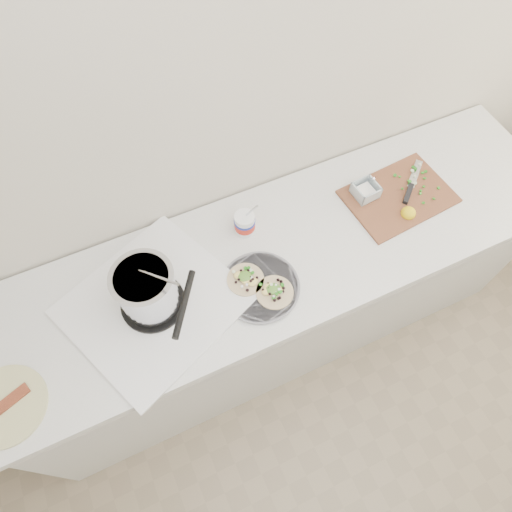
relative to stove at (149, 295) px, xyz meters
name	(u,v)px	position (x,y,z in m)	size (l,w,h in m)	color
counter	(278,294)	(0.54, 0.03, -0.54)	(2.44, 0.66, 0.90)	beige
stove	(149,295)	(0.00, 0.00, 0.00)	(0.74, 0.71, 0.27)	silver
taco_plate	(260,286)	(0.38, -0.10, -0.07)	(0.30, 0.30, 0.04)	slate
tub	(246,221)	(0.44, 0.16, -0.03)	(0.08, 0.08, 0.19)	white
cutboard	(397,194)	(1.08, 0.05, -0.07)	(0.46, 0.34, 0.07)	brown
bacon_plate	(5,406)	(-0.56, -0.14, -0.08)	(0.27, 0.27, 0.02)	tan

